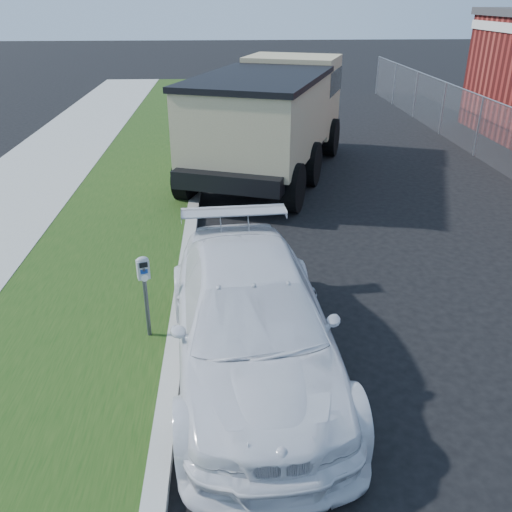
{
  "coord_description": "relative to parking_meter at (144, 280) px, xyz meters",
  "views": [
    {
      "loc": [
        -1.83,
        -6.35,
        4.54
      ],
      "look_at": [
        -1.4,
        1.0,
        1.0
      ],
      "focal_mm": 38.0,
      "sensor_mm": 36.0,
      "label": 1
    }
  ],
  "objects": [
    {
      "name": "ground",
      "position": [
        2.98,
        -0.28,
        -1.03
      ],
      "size": [
        120.0,
        120.0,
        0.0
      ],
      "primitive_type": "plane",
      "color": "black",
      "rests_on": "ground"
    },
    {
      "name": "streetside",
      "position": [
        -2.59,
        1.72,
        -0.96
      ],
      "size": [
        6.12,
        50.0,
        0.15
      ],
      "color": "#999990",
      "rests_on": "ground"
    },
    {
      "name": "parking_meter",
      "position": [
        0.0,
        0.0,
        0.0
      ],
      "size": [
        0.2,
        0.17,
        1.26
      ],
      "rotation": [
        0.0,
        0.0,
        0.34
      ],
      "color": "#3F4247",
      "rests_on": "ground"
    },
    {
      "name": "white_wagon",
      "position": [
        1.45,
        -0.65,
        -0.3
      ],
      "size": [
        2.41,
        5.18,
        1.46
      ],
      "primitive_type": "imported",
      "rotation": [
        0.0,
        0.0,
        0.07
      ],
      "color": "white",
      "rests_on": "ground"
    },
    {
      "name": "dump_truck",
      "position": [
        2.48,
        8.43,
        0.61
      ],
      "size": [
        5.1,
        7.91,
        2.92
      ],
      "rotation": [
        0.0,
        0.0,
        -0.35
      ],
      "color": "black",
      "rests_on": "ground"
    }
  ]
}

